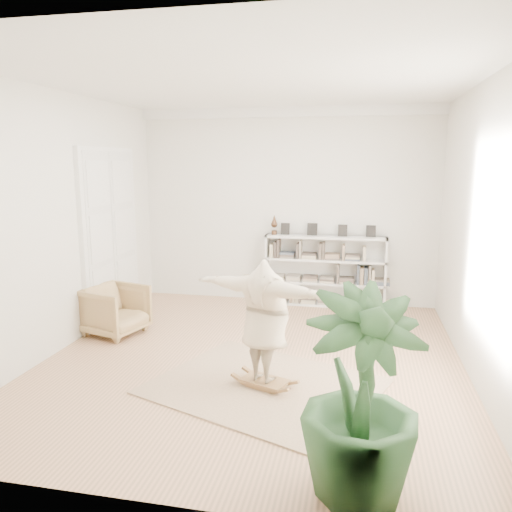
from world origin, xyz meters
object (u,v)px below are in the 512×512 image
at_px(rocker_board, 265,381).
at_px(person, 265,317).
at_px(bookshelf, 324,272).
at_px(houseplant, 361,396).
at_px(armchair, 115,310).

relative_size(rocker_board, person, 0.35).
bearing_deg(bookshelf, rocker_board, -96.84).
bearing_deg(bookshelf, houseplant, -83.09).
bearing_deg(houseplant, rocker_board, 121.94).
distance_m(person, houseplant, 2.05).
height_order(person, houseplant, houseplant).
bearing_deg(rocker_board, bookshelf, 103.93).
xyz_separation_m(bookshelf, armchair, (-3.04, -2.25, -0.26)).
distance_m(bookshelf, rocker_board, 3.70).
height_order(rocker_board, person, person).
height_order(armchair, houseplant, houseplant).
height_order(rocker_board, houseplant, houseplant).
relative_size(bookshelf, person, 1.23).
distance_m(armchair, houseplant, 4.85).
xyz_separation_m(person, houseplant, (1.09, -1.74, -0.02)).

